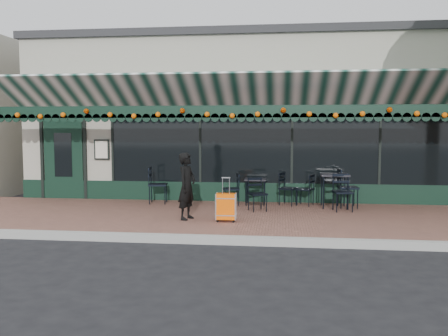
# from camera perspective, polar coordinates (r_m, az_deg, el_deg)

# --- Properties ---
(ground) EXTENTS (80.00, 80.00, 0.00)m
(ground) POSITION_cam_1_polar(r_m,az_deg,el_deg) (8.69, -0.69, -9.00)
(ground) COLOR black
(ground) RESTS_ON ground
(sidewalk) EXTENTS (18.00, 4.00, 0.15)m
(sidewalk) POSITION_cam_1_polar(r_m,az_deg,el_deg) (10.62, 0.72, -6.05)
(sidewalk) COLOR brown
(sidewalk) RESTS_ON ground
(curb) EXTENTS (18.00, 0.16, 0.15)m
(curb) POSITION_cam_1_polar(r_m,az_deg,el_deg) (8.60, -0.77, -8.64)
(curb) COLOR #9E9E99
(curb) RESTS_ON ground
(restaurant_building) EXTENTS (12.00, 9.60, 4.50)m
(restaurant_building) POSITION_cam_1_polar(r_m,az_deg,el_deg) (16.25, 2.92, 5.49)
(restaurant_building) COLOR #A6A490
(restaurant_building) RESTS_ON ground
(woman) EXTENTS (0.47, 0.59, 1.41)m
(woman) POSITION_cam_1_polar(r_m,az_deg,el_deg) (10.02, -4.49, -2.19)
(woman) COLOR black
(woman) RESTS_ON sidewalk
(suitcase) EXTENTS (0.40, 0.23, 0.91)m
(suitcase) POSITION_cam_1_polar(r_m,az_deg,el_deg) (9.80, 0.24, -4.71)
(suitcase) COLOR #FF6008
(suitcase) RESTS_ON sidewalk
(cafe_table_a) EXTENTS (0.67, 0.67, 0.82)m
(cafe_table_a) POSITION_cam_1_polar(r_m,az_deg,el_deg) (11.79, 13.14, -1.09)
(cafe_table_a) COLOR black
(cafe_table_a) RESTS_ON sidewalk
(cafe_table_b) EXTENTS (0.53, 0.53, 0.66)m
(cafe_table_b) POSITION_cam_1_polar(r_m,az_deg,el_deg) (11.95, 3.82, -1.61)
(cafe_table_b) COLOR black
(cafe_table_b) RESTS_ON sidewalk
(chair_a_left) EXTENTS (0.52, 0.52, 0.80)m
(chair_a_left) POSITION_cam_1_polar(r_m,az_deg,el_deg) (12.00, 9.71, -2.58)
(chair_a_left) COLOR black
(chair_a_left) RESTS_ON sidewalk
(chair_a_right) EXTENTS (0.51, 0.51, 0.96)m
(chair_a_right) POSITION_cam_1_polar(r_m,az_deg,el_deg) (11.91, 14.67, -2.34)
(chair_a_right) COLOR black
(chair_a_right) RESTS_ON sidewalk
(chair_a_front) EXTENTS (0.49, 0.49, 0.88)m
(chair_a_front) POSITION_cam_1_polar(r_m,az_deg,el_deg) (11.34, 14.10, -2.88)
(chair_a_front) COLOR black
(chair_a_front) RESTS_ON sidewalk
(chair_b_left) EXTENTS (0.48, 0.48, 0.80)m
(chair_b_left) POSITION_cam_1_polar(r_m,az_deg,el_deg) (11.88, 0.87, -2.57)
(chair_b_left) COLOR black
(chair_b_left) RESTS_ON sidewalk
(chair_b_right) EXTENTS (0.54, 0.54, 0.82)m
(chair_b_right) POSITION_cam_1_polar(r_m,az_deg,el_deg) (11.99, 7.75, -2.49)
(chair_b_right) COLOR black
(chair_b_right) RESTS_ON sidewalk
(chair_b_front) EXTENTS (0.52, 0.52, 0.78)m
(chair_b_front) POSITION_cam_1_polar(r_m,az_deg,el_deg) (11.06, 4.06, -3.18)
(chair_b_front) COLOR black
(chair_b_front) RESTS_ON sidewalk
(chair_solo) EXTENTS (0.53, 0.53, 0.95)m
(chair_solo) POSITION_cam_1_polar(r_m,az_deg,el_deg) (12.26, -7.94, -2.04)
(chair_solo) COLOR black
(chair_solo) RESTS_ON sidewalk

